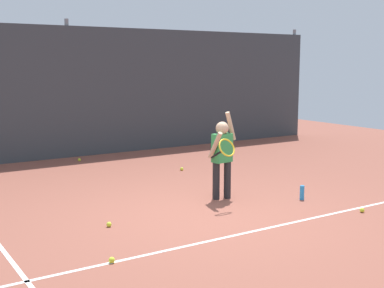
# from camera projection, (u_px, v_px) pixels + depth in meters

# --- Properties ---
(ground_plane) EXTENTS (20.00, 20.00, 0.00)m
(ground_plane) POSITION_uv_depth(u_px,v_px,m) (205.00, 215.00, 7.19)
(ground_plane) COLOR brown
(court_line_baseline) EXTENTS (9.00, 0.05, 0.00)m
(court_line_baseline) POSITION_uv_depth(u_px,v_px,m) (247.00, 233.00, 6.42)
(court_line_baseline) COLOR white
(court_line_baseline) RESTS_ON ground
(back_fence_windscreen) EXTENTS (13.78, 0.08, 2.90)m
(back_fence_windscreen) POSITION_uv_depth(u_px,v_px,m) (70.00, 92.00, 11.44)
(back_fence_windscreen) COLOR #383D42
(back_fence_windscreen) RESTS_ON ground
(fence_post_1) EXTENTS (0.09, 0.09, 3.05)m
(fence_post_1) POSITION_uv_depth(u_px,v_px,m) (69.00, 89.00, 11.48)
(fence_post_1) COLOR slate
(fence_post_1) RESTS_ON ground
(fence_post_2) EXTENTS (0.09, 0.09, 3.05)m
(fence_post_2) POSITION_uv_depth(u_px,v_px,m) (293.00, 83.00, 15.06)
(fence_post_2) COLOR slate
(fence_post_2) RESTS_ON ground
(tennis_player) EXTENTS (0.67, 0.62, 1.35)m
(tennis_player) POSITION_uv_depth(u_px,v_px,m) (222.00, 153.00, 7.92)
(tennis_player) COLOR #232326
(tennis_player) RESTS_ON ground
(water_bottle) EXTENTS (0.07, 0.07, 0.22)m
(water_bottle) POSITION_uv_depth(u_px,v_px,m) (302.00, 193.00, 7.97)
(water_bottle) COLOR #268CD8
(water_bottle) RESTS_ON ground
(tennis_ball_0) EXTENTS (0.07, 0.07, 0.07)m
(tennis_ball_0) POSITION_uv_depth(u_px,v_px,m) (109.00, 224.00, 6.65)
(tennis_ball_0) COLOR #CCE033
(tennis_ball_0) RESTS_ON ground
(tennis_ball_2) EXTENTS (0.07, 0.07, 0.07)m
(tennis_ball_2) POSITION_uv_depth(u_px,v_px,m) (362.00, 210.00, 7.29)
(tennis_ball_2) COLOR #CCE033
(tennis_ball_2) RESTS_ON ground
(tennis_ball_3) EXTENTS (0.07, 0.07, 0.07)m
(tennis_ball_3) POSITION_uv_depth(u_px,v_px,m) (112.00, 260.00, 5.44)
(tennis_ball_3) COLOR #CCE033
(tennis_ball_3) RESTS_ON ground
(tennis_ball_4) EXTENTS (0.07, 0.07, 0.07)m
(tennis_ball_4) POSITION_uv_depth(u_px,v_px,m) (182.00, 169.00, 10.16)
(tennis_ball_4) COLOR #CCE033
(tennis_ball_4) RESTS_ON ground
(tennis_ball_6) EXTENTS (0.07, 0.07, 0.07)m
(tennis_ball_6) POSITION_uv_depth(u_px,v_px,m) (79.00, 160.00, 11.12)
(tennis_ball_6) COLOR #CCE033
(tennis_ball_6) RESTS_ON ground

